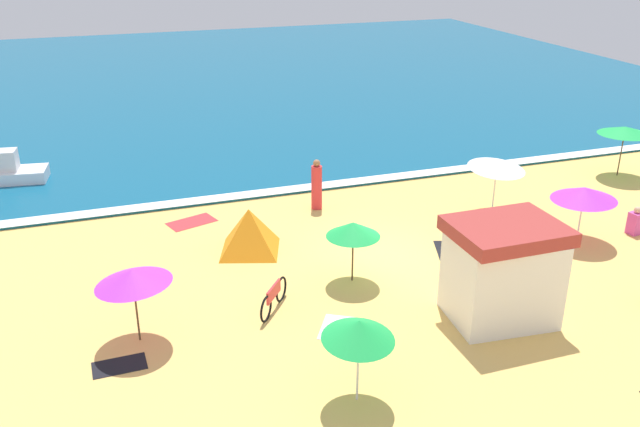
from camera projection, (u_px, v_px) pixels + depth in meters
The scene contains 19 objects.
ground_plane at pixel (382, 256), 21.41m from camera, with size 60.00×60.00×0.00m, color #EDBC60.
ocean_water at pixel (213, 78), 45.76m from camera, with size 60.00×44.00×0.10m, color #0F567A.
wave_breaker_foam at pixel (317, 186), 26.85m from camera, with size 57.00×0.70×0.01m, color white.
lifeguard_cabana at pixel (502, 271), 17.58m from camera, with size 2.76×2.24×2.69m.
beach_umbrella_0 at pixel (133, 277), 16.43m from camera, with size 2.61×2.60×2.04m.
beach_umbrella_1 at pixel (497, 164), 24.04m from camera, with size 2.69×2.70×2.07m.
beach_umbrella_2 at pixel (353, 229), 19.34m from camera, with size 1.84×1.84×1.86m.
beach_umbrella_3 at pixel (359, 330), 14.30m from camera, with size 1.93×1.95×2.07m.
beach_umbrella_4 at pixel (584, 193), 21.86m from camera, with size 2.61×2.60×1.90m.
beach_umbrella_5 at pixel (625, 130), 27.54m from camera, with size 2.21×2.21×2.10m.
beach_tent at pixel (249, 230), 21.51m from camera, with size 2.40×2.39×1.43m.
parked_bicycle at pixel (274, 297), 18.32m from camera, with size 1.14×1.49×0.76m.
beachgoer_0 at pixel (317, 186), 24.68m from camera, with size 0.54×0.54×1.87m.
beachgoer_4 at pixel (635, 222), 22.82m from camera, with size 0.43×0.43×0.97m.
beach_towel_0 at pixel (451, 251), 21.77m from camera, with size 1.36×1.69×0.01m.
beach_towel_1 at pixel (119, 366), 16.12m from camera, with size 1.27×0.74×0.01m.
beach_towel_3 at pixel (192, 222), 23.85m from camera, with size 1.82×1.36×0.01m.
beach_towel_4 at pixel (336, 328), 17.62m from camera, with size 1.28×1.44×0.01m.
small_boat_0 at pixel (4, 172), 27.16m from camera, with size 3.33×1.70×1.29m.
Camera 1 is at (-8.06, -17.51, 9.62)m, focal length 38.42 mm.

